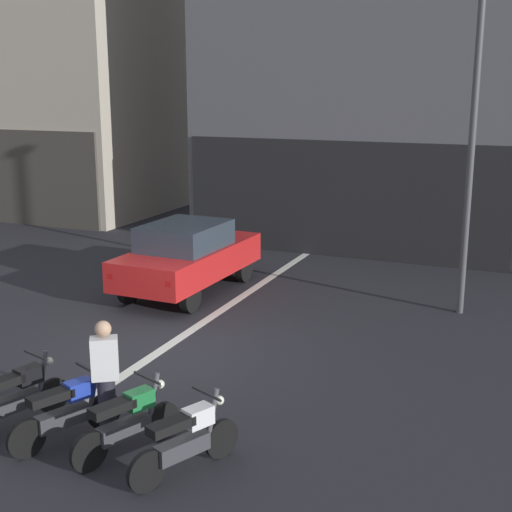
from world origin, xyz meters
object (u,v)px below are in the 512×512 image
at_px(motorcycle_white_row_right_mid, 186,439).
at_px(street_lamp, 474,117).
at_px(motorcycle_blue_row_left_mid, 67,410).
at_px(person_by_motorcycles, 106,379).
at_px(motorcycle_green_row_centre, 128,421).
at_px(motorcycle_black_row_leftmost, 18,396).
at_px(car_red_crossing_near, 188,255).

bearing_deg(motorcycle_white_row_right_mid, street_lamp, 73.56).
height_order(motorcycle_blue_row_left_mid, motorcycle_white_row_right_mid, same).
height_order(street_lamp, person_by_motorcycles, street_lamp).
bearing_deg(motorcycle_green_row_centre, person_by_motorcycles, 152.52).
bearing_deg(motorcycle_blue_row_left_mid, motorcycle_white_row_right_mid, -2.18).
height_order(motorcycle_white_row_right_mid, person_by_motorcycles, person_by_motorcycles).
xyz_separation_m(motorcycle_green_row_centre, motorcycle_white_row_right_mid, (0.92, -0.12, 0.00)).
bearing_deg(person_by_motorcycles, motorcycle_blue_row_left_mid, -144.04).
relative_size(motorcycle_green_row_centre, person_by_motorcycles, 0.94).
bearing_deg(motorcycle_blue_row_left_mid, street_lamp, 61.82).
xyz_separation_m(motorcycle_green_row_centre, person_by_motorcycles, (-0.49, 0.26, 0.40)).
relative_size(motorcycle_black_row_leftmost, motorcycle_white_row_right_mid, 1.04).
bearing_deg(motorcycle_blue_row_left_mid, motorcycle_black_row_leftmost, 173.60).
bearing_deg(car_red_crossing_near, motorcycle_black_row_leftmost, -82.20).
relative_size(motorcycle_black_row_leftmost, motorcycle_green_row_centre, 1.03).
bearing_deg(motorcycle_green_row_centre, motorcycle_white_row_right_mid, -7.53).
xyz_separation_m(street_lamp, motorcycle_white_row_right_mid, (-2.29, -7.78, -3.59)).
bearing_deg(person_by_motorcycles, car_red_crossing_near, 109.22).
height_order(motorcycle_black_row_leftmost, person_by_motorcycles, person_by_motorcycles).
relative_size(motorcycle_blue_row_left_mid, person_by_motorcycles, 0.93).
xyz_separation_m(street_lamp, person_by_motorcycles, (-3.70, -7.40, -3.19)).
distance_m(street_lamp, motorcycle_green_row_centre, 9.04).
distance_m(motorcycle_black_row_leftmost, person_by_motorcycles, 1.42).
relative_size(motorcycle_black_row_leftmost, person_by_motorcycles, 0.97).
bearing_deg(person_by_motorcycles, motorcycle_green_row_centre, -27.48).
height_order(motorcycle_green_row_centre, person_by_motorcycles, person_by_motorcycles).
distance_m(motorcycle_black_row_leftmost, motorcycle_blue_row_left_mid, 0.92).
height_order(street_lamp, motorcycle_blue_row_left_mid, street_lamp).
distance_m(street_lamp, motorcycle_black_row_leftmost, 9.81).
bearing_deg(car_red_crossing_near, street_lamp, 8.78).
xyz_separation_m(car_red_crossing_near, motorcycle_white_row_right_mid, (3.67, -6.85, -0.43)).
relative_size(motorcycle_black_row_leftmost, motorcycle_blue_row_left_mid, 1.04).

